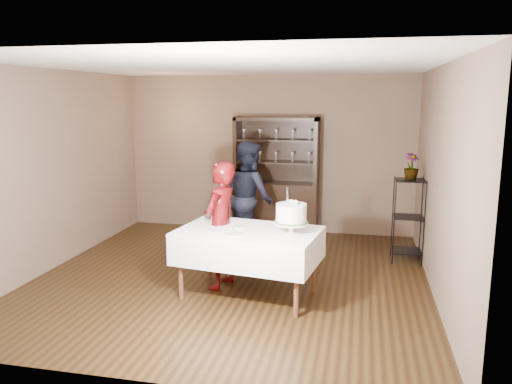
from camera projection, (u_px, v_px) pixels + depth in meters
floor at (232, 278)px, 6.51m from camera, size 5.00×5.00×0.00m
ceiling at (230, 65)px, 6.01m from camera, size 5.00×5.00×0.00m
back_wall at (268, 154)px, 8.66m from camera, size 5.00×0.02×2.70m
wall_left at (53, 170)px, 6.78m from camera, size 0.02×5.00×2.70m
wall_right at (440, 183)px, 5.75m from camera, size 0.02×5.00×2.70m
china_hutch at (276, 196)px, 8.51m from camera, size 1.40×0.48×2.00m
plant_etagere at (408, 217)px, 7.08m from camera, size 0.42×0.42×1.20m
cake_table at (249, 246)px, 5.82m from camera, size 1.74×1.22×0.81m
woman at (221, 225)px, 6.08m from camera, size 0.51×0.65×1.57m
man at (249, 197)px, 7.46m from camera, size 1.03×1.05×1.70m
cake at (291, 215)px, 5.61m from camera, size 0.45×0.45×0.53m
plate_near at (234, 234)px, 5.57m from camera, size 0.25×0.25×0.01m
plate_far at (241, 227)px, 5.90m from camera, size 0.19×0.19×0.01m
potted_plant at (411, 166)px, 6.95m from camera, size 0.28×0.28×0.37m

